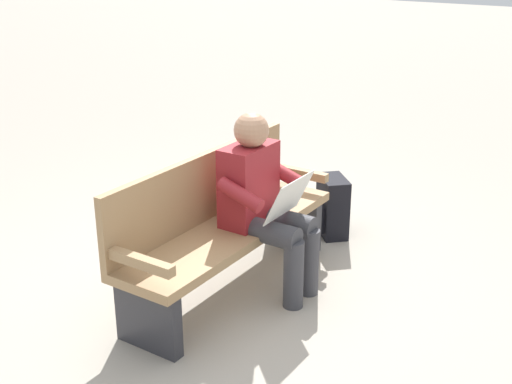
# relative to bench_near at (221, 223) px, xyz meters

# --- Properties ---
(ground_plane) EXTENTS (40.00, 40.00, 0.00)m
(ground_plane) POSITION_rel_bench_near_xyz_m (-0.00, 0.07, -0.46)
(ground_plane) COLOR #A89E8E
(bench_near) EXTENTS (1.80, 0.48, 0.90)m
(bench_near) POSITION_rel_bench_near_xyz_m (0.00, 0.00, 0.00)
(bench_near) COLOR #9E7A51
(bench_near) RESTS_ON ground
(person_seated) EXTENTS (0.57, 0.57, 1.18)m
(person_seated) POSITION_rel_bench_near_xyz_m (-0.14, 0.23, 0.17)
(person_seated) COLOR maroon
(person_seated) RESTS_ON ground
(backpack) EXTENTS (0.35, 0.35, 0.47)m
(backpack) POSITION_rel_bench_near_xyz_m (-1.14, 0.21, -0.23)
(backpack) COLOR black
(backpack) RESTS_ON ground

